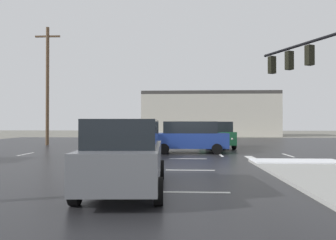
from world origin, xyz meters
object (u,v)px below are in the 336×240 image
at_px(sedan_white, 123,142).
at_px(suv_blue, 190,136).
at_px(sedan_silver, 118,135).
at_px(utility_pole_far, 47,84).
at_px(traffic_signal_mast, 322,70).
at_px(suv_green, 216,134).
at_px(suv_grey, 126,153).
at_px(suv_black, 132,132).

distance_m(sedan_white, suv_blue, 4.57).
relative_size(sedan_silver, utility_pole_far, 0.44).
relative_size(traffic_signal_mast, suv_green, 1.22).
relative_size(sedan_white, sedan_silver, 1.01).
distance_m(traffic_signal_mast, suv_grey, 10.16).
xyz_separation_m(sedan_silver, utility_pole_far, (-6.19, -0.43, 4.55)).
height_order(suv_green, sedan_silver, suv_green).
height_order(suv_black, utility_pole_far, utility_pole_far).
relative_size(traffic_signal_mast, suv_black, 1.23).
relative_size(suv_grey, sedan_silver, 1.07).
bearing_deg(suv_blue, suv_grey, 78.57).
bearing_deg(traffic_signal_mast, suv_green, -3.60).
distance_m(traffic_signal_mast, suv_blue, 8.79).
distance_m(suv_green, sedan_silver, 8.66).
distance_m(traffic_signal_mast, sedan_white, 10.87).
xyz_separation_m(traffic_signal_mast, suv_green, (-3.68, 9.94, -3.25)).
bearing_deg(suv_green, suv_grey, -21.81).
relative_size(traffic_signal_mast, suv_blue, 1.25).
bearing_deg(suv_green, sedan_white, -48.72).
relative_size(suv_black, utility_pole_far, 0.48).
relative_size(sedan_white, utility_pole_far, 0.45).
relative_size(suv_blue, suv_green, 0.97).
xyz_separation_m(suv_black, utility_pole_far, (-6.83, -4.11, 4.31)).
bearing_deg(suv_black, utility_pole_far, -54.84).
bearing_deg(suv_black, suv_green, 54.47).
bearing_deg(traffic_signal_mast, sedan_silver, 19.62).
height_order(suv_green, utility_pole_far, utility_pole_far).
height_order(suv_blue, utility_pole_far, utility_pole_far).
bearing_deg(suv_black, traffic_signal_mast, 38.91).
height_order(sedan_silver, utility_pole_far, utility_pole_far).
xyz_separation_m(sedan_white, suv_grey, (1.77, -8.74, 0.24)).
bearing_deg(suv_blue, utility_pole_far, -28.20).
bearing_deg(sedan_silver, utility_pole_far, 1.28).
bearing_deg(suv_blue, suv_black, -63.23).
bearing_deg(sedan_white, sedan_silver, 18.17).
xyz_separation_m(suv_grey, utility_pole_far, (-10.15, 17.53, 4.31)).
bearing_deg(traffic_signal_mast, sedan_white, 47.18).
height_order(traffic_signal_mast, suv_green, traffic_signal_mast).
xyz_separation_m(traffic_signal_mast, suv_blue, (-5.84, 5.70, -3.25)).
bearing_deg(utility_pole_far, traffic_signal_mast, -33.79).
distance_m(suv_blue, suv_black, 11.86).
height_order(suv_black, sedan_silver, suv_black).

